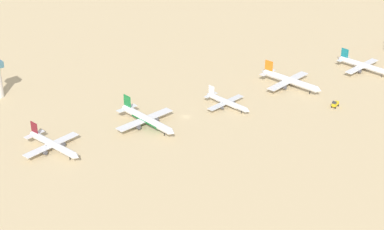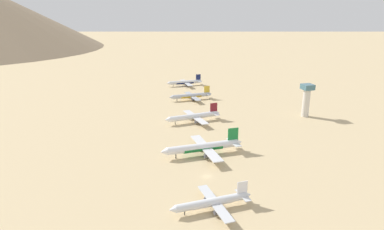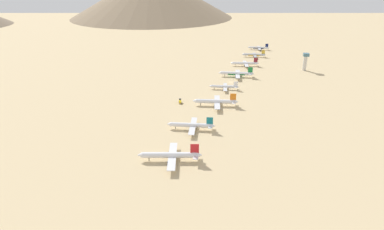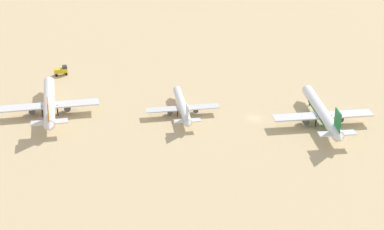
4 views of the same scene
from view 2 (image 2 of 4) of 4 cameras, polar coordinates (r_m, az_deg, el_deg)
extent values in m
plane|color=tan|center=(157.58, 2.47, -10.02)|extent=(2163.41, 2163.41, 0.00)
cylinder|color=silver|center=(329.23, -1.18, 5.41)|extent=(30.37, 3.99, 3.20)
cone|color=silver|center=(325.05, -3.98, 5.21)|extent=(2.77, 3.20, 3.13)
cone|color=silver|center=(334.11, 1.52, 5.59)|extent=(2.43, 2.94, 2.88)
cube|color=#141E51|center=(332.39, 1.03, 6.19)|extent=(4.64, 0.42, 5.89)
cube|color=silver|center=(333.24, 1.11, 5.61)|extent=(2.96, 10.17, 0.30)
cube|color=silver|center=(329.70, -0.97, 5.33)|extent=(4.95, 28.72, 0.38)
cylinder|color=#4C4C54|center=(325.03, -0.82, 4.94)|extent=(3.58, 2.03, 1.94)
cylinder|color=#4C4C54|center=(334.49, -1.33, 5.30)|extent=(3.58, 2.03, 1.94)
cylinder|color=black|center=(326.64, -3.12, 4.94)|extent=(0.37, 0.37, 3.22)
cylinder|color=black|center=(328.18, -0.71, 5.03)|extent=(0.37, 0.37, 3.22)
cylinder|color=black|center=(332.27, -0.93, 5.18)|extent=(0.37, 0.37, 3.22)
cylinder|color=#141E51|center=(329.28, -1.18, 5.37)|extent=(16.74, 3.64, 3.20)
cylinder|color=#B2B7C1|center=(279.15, -0.16, 3.20)|extent=(31.19, 4.96, 3.28)
cone|color=#B2B7C1|center=(274.26, -3.51, 2.91)|extent=(2.93, 3.36, 3.21)
cone|color=#B2B7C1|center=(284.90, 3.03, 3.47)|extent=(2.57, 3.08, 2.95)
cube|color=gold|center=(282.85, 2.45, 4.18)|extent=(4.75, 0.56, 6.04)
cube|color=#A4A8B2|center=(283.87, 2.54, 3.50)|extent=(3.32, 10.49, 0.31)
cube|color=#A4A8B2|center=(279.71, 0.09, 3.11)|extent=(5.90, 29.52, 0.39)
cylinder|color=#4C4C54|center=(275.07, 0.31, 2.60)|extent=(3.73, 2.18, 1.98)
cylinder|color=#4C4C54|center=(284.52, -0.39, 3.11)|extent=(3.73, 2.18, 1.98)
cylinder|color=black|center=(276.14, -2.48, 2.60)|extent=(0.38, 0.38, 3.30)
cylinder|color=black|center=(278.30, 0.41, 2.74)|extent=(0.38, 0.38, 3.30)
cylinder|color=black|center=(282.38, 0.10, 2.96)|extent=(0.38, 0.38, 3.30)
cylinder|color=gold|center=(279.21, -0.16, 3.15)|extent=(17.23, 4.21, 3.28)
cylinder|color=white|center=(225.82, 0.23, -0.22)|extent=(33.65, 7.71, 3.53)
cone|color=white|center=(219.52, -4.13, -0.80)|extent=(3.39, 3.81, 3.46)
cone|color=white|center=(233.30, 4.30, 0.31)|extent=(2.98, 3.48, 3.18)
cube|color=maroon|center=(230.62, 3.58, 1.20)|extent=(5.11, 0.97, 6.51)
cube|color=silver|center=(231.96, 3.69, 0.32)|extent=(4.35, 11.44, 0.33)
cube|color=silver|center=(226.55, 0.56, -0.33)|extent=(8.58, 31.94, 0.42)
cylinder|color=#4C4C54|center=(221.83, 0.96, -1.07)|extent=(4.14, 2.61, 2.14)
cylinder|color=#4C4C54|center=(231.52, -0.17, -0.26)|extent=(4.14, 2.61, 2.14)
cylinder|color=black|center=(221.96, -2.78, -1.15)|extent=(0.41, 0.41, 3.55)
cylinder|color=black|center=(225.28, 1.02, -0.84)|extent=(0.41, 0.41, 3.55)
cylinder|color=black|center=(229.47, 0.52, -0.49)|extent=(0.41, 0.41, 3.55)
cylinder|color=white|center=(176.91, 1.81, -5.24)|extent=(37.64, 5.04, 3.96)
cone|color=white|center=(171.64, -4.67, -6.03)|extent=(3.45, 3.98, 3.88)
cone|color=white|center=(184.22, 7.77, -4.45)|extent=(3.02, 3.65, 3.57)
cube|color=#197A38|center=(181.02, 6.75, -3.23)|extent=(5.74, 0.53, 7.30)
cube|color=silver|center=(182.81, 6.88, -4.45)|extent=(3.70, 12.61, 0.38)
cube|color=silver|center=(177.67, 2.28, -5.38)|extent=(6.24, 35.59, 0.47)
cylinder|color=#4C4C54|center=(172.60, 2.73, -6.63)|extent=(4.45, 2.52, 2.40)
cylinder|color=#4C4C54|center=(183.39, 1.36, -5.10)|extent=(4.45, 2.52, 2.40)
cylinder|color=black|center=(173.95, -2.66, -6.52)|extent=(0.46, 0.46, 3.98)
cylinder|color=black|center=(176.35, 2.90, -6.17)|extent=(0.46, 0.46, 3.98)
cylinder|color=black|center=(181.01, 2.30, -5.52)|extent=(0.46, 0.46, 3.98)
cylinder|color=#197A38|center=(177.02, 1.81, -5.33)|extent=(20.75, 4.57, 3.97)
cylinder|color=silver|center=(133.03, 3.30, -14.04)|extent=(28.32, 4.60, 2.98)
cone|color=silver|center=(128.69, -3.26, -15.24)|extent=(2.67, 3.06, 2.92)
cone|color=silver|center=(138.87, 9.24, -12.79)|extent=(2.34, 2.80, 2.68)
cube|color=white|center=(135.95, 8.25, -11.76)|extent=(4.32, 0.52, 5.48)
cube|color=silver|center=(137.72, 8.37, -12.88)|extent=(3.05, 9.53, 0.28)
cube|color=silver|center=(133.70, 3.77, -14.14)|extent=(5.45, 26.81, 0.35)
cylinder|color=#4C4C54|center=(130.44, 4.34, -15.60)|extent=(3.39, 1.99, 1.80)
cylinder|color=#4C4C54|center=(137.74, 2.73, -13.61)|extent=(3.39, 1.99, 1.80)
cylinder|color=black|center=(130.79, -1.22, -15.55)|extent=(0.34, 0.34, 2.99)
cylinder|color=black|center=(133.07, 4.44, -14.97)|extent=(0.34, 0.34, 2.99)
cylinder|color=black|center=(136.22, 3.73, -14.11)|extent=(0.34, 0.34, 2.99)
cylinder|color=white|center=(133.15, 3.30, -14.12)|extent=(15.66, 3.87, 2.98)
cylinder|color=beige|center=(248.40, 18.19, 1.87)|extent=(4.80, 4.80, 18.89)
cube|color=#3F6B7A|center=(245.77, 18.43, 4.39)|extent=(7.20, 7.20, 3.60)
camera|label=1|loc=(398.58, -50.22, 24.61)|focal=59.78mm
camera|label=3|loc=(238.41, 151.13, -4.43)|focal=30.03mm
camera|label=4|loc=(279.26, 58.66, 17.65)|focal=64.25mm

